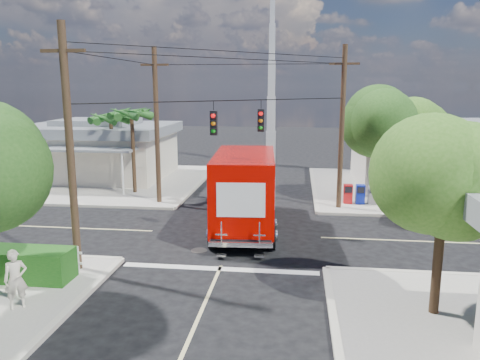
# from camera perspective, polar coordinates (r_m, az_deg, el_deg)

# --- Properties ---
(ground) EXTENTS (120.00, 120.00, 0.00)m
(ground) POSITION_cam_1_polar(r_m,az_deg,el_deg) (22.08, -0.64, -6.62)
(ground) COLOR black
(ground) RESTS_ON ground
(sidewalk_ne) EXTENTS (14.12, 14.12, 0.14)m
(sidewalk_ne) POSITION_cam_1_polar(r_m,az_deg,el_deg) (33.39, 20.86, -1.07)
(sidewalk_ne) COLOR #A8A298
(sidewalk_ne) RESTS_ON ground
(sidewalk_nw) EXTENTS (14.12, 14.12, 0.14)m
(sidewalk_nw) POSITION_cam_1_polar(r_m,az_deg,el_deg) (35.18, -16.02, -0.17)
(sidewalk_nw) COLOR #A8A298
(sidewalk_nw) RESTS_ON ground
(road_markings) EXTENTS (32.00, 32.00, 0.01)m
(road_markings) POSITION_cam_1_polar(r_m,az_deg,el_deg) (20.70, -1.19, -7.85)
(road_markings) COLOR beige
(road_markings) RESTS_ON ground
(building_ne) EXTENTS (11.80, 10.20, 4.50)m
(building_ne) POSITION_cam_1_polar(r_m,az_deg,el_deg) (34.48, 23.32, 2.91)
(building_ne) COLOR beige
(building_ne) RESTS_ON sidewalk_ne
(building_nw) EXTENTS (10.80, 10.20, 4.30)m
(building_nw) POSITION_cam_1_polar(r_m,az_deg,el_deg) (36.72, -16.86, 3.65)
(building_nw) COLOR beige
(building_nw) RESTS_ON sidewalk_nw
(radio_tower) EXTENTS (0.80, 0.80, 17.00)m
(radio_tower) POSITION_cam_1_polar(r_m,az_deg,el_deg) (40.90, 3.84, 9.65)
(radio_tower) COLOR silver
(radio_tower) RESTS_ON ground
(tree_ne_front) EXTENTS (4.21, 4.14, 6.66)m
(tree_ne_front) POSITION_cam_1_polar(r_m,az_deg,el_deg) (28.00, 16.16, 6.70)
(tree_ne_front) COLOR #422D1C
(tree_ne_front) RESTS_ON sidewalk_ne
(tree_ne_back) EXTENTS (3.77, 3.66, 5.82)m
(tree_ne_back) POSITION_cam_1_polar(r_m,az_deg,el_deg) (30.70, 20.28, 5.73)
(tree_ne_back) COLOR #422D1C
(tree_ne_back) RESTS_ON sidewalk_ne
(tree_se) EXTENTS (3.67, 3.54, 5.62)m
(tree_se) POSITION_cam_1_polar(r_m,az_deg,el_deg) (14.47, 23.72, -0.62)
(tree_se) COLOR #422D1C
(tree_se) RESTS_ON sidewalk_se
(palm_nw_front) EXTENTS (3.01, 3.08, 5.59)m
(palm_nw_front) POSITION_cam_1_polar(r_m,az_deg,el_deg) (30.19, -13.07, 7.68)
(palm_nw_front) COLOR #422D1C
(palm_nw_front) RESTS_ON sidewalk_nw
(palm_nw_back) EXTENTS (3.01, 3.08, 5.19)m
(palm_nw_back) POSITION_cam_1_polar(r_m,az_deg,el_deg) (32.33, -15.49, 7.12)
(palm_nw_back) COLOR #422D1C
(palm_nw_back) RESTS_ON sidewalk_nw
(utility_poles) EXTENTS (12.00, 10.68, 9.00)m
(utility_poles) POSITION_cam_1_polar(r_m,az_deg,el_deg) (22.95, -4.07, 5.97)
(utility_poles) COLOR #473321
(utility_poles) RESTS_ON ground
(picket_fence) EXTENTS (5.94, 0.06, 1.00)m
(picket_fence) POSITION_cam_1_polar(r_m,az_deg,el_deg) (19.54, -26.65, -8.17)
(picket_fence) COLOR silver
(picket_fence) RESTS_ON sidewalk_sw
(vending_boxes) EXTENTS (1.90, 0.50, 1.10)m
(vending_boxes) POSITION_cam_1_polar(r_m,az_deg,el_deg) (27.94, 14.44, -1.68)
(vending_boxes) COLOR #B01114
(vending_boxes) RESTS_ON sidewalk_ne
(delivery_truck) EXTENTS (3.33, 8.90, 3.78)m
(delivery_truck) POSITION_cam_1_polar(r_m,az_deg,el_deg) (22.51, 0.63, -1.21)
(delivery_truck) COLOR black
(delivery_truck) RESTS_ON ground
(parked_car) EXTENTS (6.25, 4.44, 1.58)m
(parked_car) POSITION_cam_1_polar(r_m,az_deg,el_deg) (24.97, 25.16, -3.71)
(parked_car) COLOR silver
(parked_car) RESTS_ON ground
(pedestrian) EXTENTS (0.80, 0.76, 1.84)m
(pedestrian) POSITION_cam_1_polar(r_m,az_deg,el_deg) (16.01, -25.67, -10.84)
(pedestrian) COLOR beige
(pedestrian) RESTS_ON sidewalk_sw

